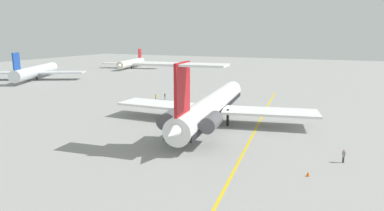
{
  "coord_description": "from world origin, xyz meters",
  "views": [
    {
      "loc": [
        -58.42,
        -7.77,
        15.79
      ],
      "look_at": [
        -2.55,
        16.62,
        2.89
      ],
      "focal_mm": 31.31,
      "sensor_mm": 36.0,
      "label": 1
    }
  ],
  "objects_px": {
    "ground_crew_near_nose": "(344,154)",
    "safety_cone_nose": "(308,174)",
    "airliner_far_right": "(131,63)",
    "ground_crew_near_tail": "(156,96)",
    "main_jetliner": "(211,106)",
    "airliner_mid_right": "(37,71)",
    "ground_crew_portside": "(165,95)"
  },
  "relations": [
    {
      "from": "ground_crew_near_nose",
      "to": "safety_cone_nose",
      "type": "distance_m",
      "value": 7.17
    },
    {
      "from": "airliner_far_right",
      "to": "ground_crew_near_tail",
      "type": "bearing_deg",
      "value": 25.8
    },
    {
      "from": "main_jetliner",
      "to": "ground_crew_near_tail",
      "type": "height_order",
      "value": "main_jetliner"
    },
    {
      "from": "ground_crew_near_nose",
      "to": "safety_cone_nose",
      "type": "bearing_deg",
      "value": 3.68
    },
    {
      "from": "main_jetliner",
      "to": "airliner_mid_right",
      "type": "distance_m",
      "value": 85.74
    },
    {
      "from": "main_jetliner",
      "to": "ground_crew_near_tail",
      "type": "distance_m",
      "value": 25.23
    },
    {
      "from": "main_jetliner",
      "to": "ground_crew_near_tail",
      "type": "relative_size",
      "value": 24.98
    },
    {
      "from": "ground_crew_portside",
      "to": "main_jetliner",
      "type": "bearing_deg",
      "value": -80.9
    },
    {
      "from": "airliner_mid_right",
      "to": "ground_crew_portside",
      "type": "bearing_deg",
      "value": -130.78
    },
    {
      "from": "safety_cone_nose",
      "to": "ground_crew_near_tail",
      "type": "bearing_deg",
      "value": 49.91
    },
    {
      "from": "airliner_mid_right",
      "to": "ground_crew_near_tail",
      "type": "height_order",
      "value": "airliner_mid_right"
    },
    {
      "from": "airliner_mid_right",
      "to": "ground_crew_near_tail",
      "type": "relative_size",
      "value": 19.48
    },
    {
      "from": "main_jetliner",
      "to": "airliner_mid_right",
      "type": "height_order",
      "value": "main_jetliner"
    },
    {
      "from": "airliner_mid_right",
      "to": "ground_crew_near_nose",
      "type": "height_order",
      "value": "airliner_mid_right"
    },
    {
      "from": "airliner_mid_right",
      "to": "ground_crew_portside",
      "type": "relative_size",
      "value": 18.64
    },
    {
      "from": "airliner_mid_right",
      "to": "ground_crew_near_tail",
      "type": "bearing_deg",
      "value": -132.97
    },
    {
      "from": "airliner_far_right",
      "to": "ground_crew_near_tail",
      "type": "xyz_separation_m",
      "value": [
        -65.59,
        -50.97,
        -1.51
      ]
    },
    {
      "from": "airliner_far_right",
      "to": "ground_crew_near_nose",
      "type": "distance_m",
      "value": 130.3
    },
    {
      "from": "main_jetliner",
      "to": "ground_crew_portside",
      "type": "bearing_deg",
      "value": 41.16
    },
    {
      "from": "safety_cone_nose",
      "to": "main_jetliner",
      "type": "bearing_deg",
      "value": 47.33
    },
    {
      "from": "airliner_far_right",
      "to": "ground_crew_near_tail",
      "type": "relative_size",
      "value": 17.28
    },
    {
      "from": "airliner_far_right",
      "to": "ground_crew_near_nose",
      "type": "bearing_deg",
      "value": 33.31
    },
    {
      "from": "main_jetliner",
      "to": "safety_cone_nose",
      "type": "xyz_separation_m",
      "value": [
        -16.72,
        -18.14,
        -3.08
      ]
    },
    {
      "from": "airliner_mid_right",
      "to": "main_jetliner",
      "type": "bearing_deg",
      "value": -138.92
    },
    {
      "from": "ground_crew_near_nose",
      "to": "ground_crew_near_tail",
      "type": "relative_size",
      "value": 1.04
    },
    {
      "from": "airliner_mid_right",
      "to": "airliner_far_right",
      "type": "bearing_deg",
      "value": -35.82
    },
    {
      "from": "ground_crew_near_nose",
      "to": "ground_crew_portside",
      "type": "bearing_deg",
      "value": -89.92
    },
    {
      "from": "airliner_far_right",
      "to": "ground_crew_near_nose",
      "type": "height_order",
      "value": "airliner_far_right"
    },
    {
      "from": "main_jetliner",
      "to": "airliner_mid_right",
      "type": "bearing_deg",
      "value": 61.55
    },
    {
      "from": "airliner_far_right",
      "to": "ground_crew_portside",
      "type": "xyz_separation_m",
      "value": [
        -63.51,
        -52.35,
        -1.46
      ]
    },
    {
      "from": "airliner_far_right",
      "to": "ground_crew_portside",
      "type": "height_order",
      "value": "airliner_far_right"
    },
    {
      "from": "ground_crew_portside",
      "to": "safety_cone_nose",
      "type": "relative_size",
      "value": 3.21
    }
  ]
}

